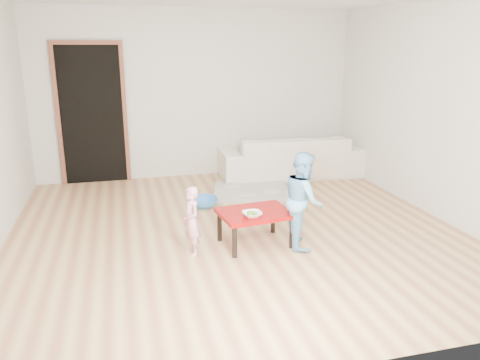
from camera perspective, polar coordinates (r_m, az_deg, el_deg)
name	(u,v)px	position (r m, az deg, el deg)	size (l,w,h in m)	color
floor	(236,230)	(5.40, -0.53, -6.08)	(5.00, 5.00, 0.01)	#9F6744
back_wall	(197,94)	(7.49, -5.26, 10.35)	(5.00, 0.02, 2.60)	beige
right_wall	(437,109)	(6.15, 22.92, 7.95)	(0.02, 5.00, 2.60)	beige
doorway	(92,116)	(7.41, -17.57, 7.48)	(1.02, 0.08, 2.11)	brown
sofa	(290,156)	(7.57, 6.10, 2.94)	(2.25, 0.88, 0.66)	silver
cushion	(281,148)	(7.36, 5.00, 3.87)	(0.43, 0.38, 0.11)	orange
red_table	(255,228)	(4.96, 1.85, -5.85)	(0.74, 0.55, 0.37)	#8B0707
bowl	(252,214)	(4.74, 1.50, -4.20)	(0.20, 0.20, 0.05)	white
broccoli	(252,214)	(4.74, 1.50, -4.16)	(0.12, 0.12, 0.06)	#2D5919
child_pink	(191,221)	(4.68, -5.96, -5.04)	(0.26, 0.17, 0.71)	pink
child_blue	(303,200)	(4.87, 7.71, -2.38)	(0.49, 0.38, 1.01)	#62B7E4
basin	(203,202)	(6.15, -4.50, -2.72)	(0.38, 0.38, 0.12)	#3276BF
blanket	(251,191)	(6.70, 1.35, -1.40)	(1.05, 0.88, 0.05)	#B7AFA1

